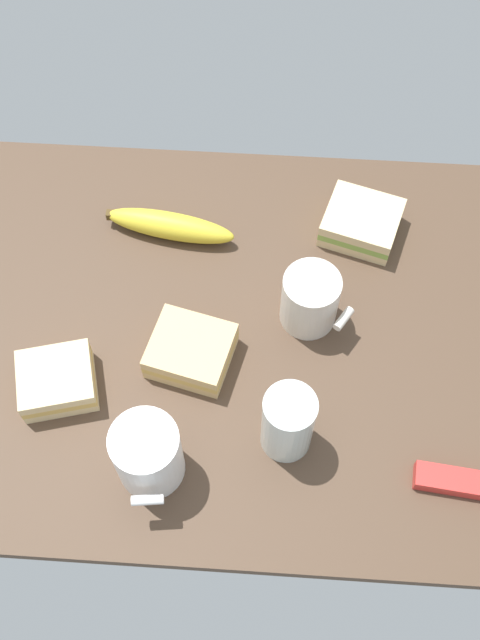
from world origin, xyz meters
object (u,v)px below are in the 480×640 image
coffee_mug_milky (310,299)px  banana (170,226)px  sandwich_main (57,381)px  sandwich_side (191,351)px  glass_of_milk (288,425)px  snack_bar (468,483)px  sandwich_extra (361,223)px  coffee_mug_black (148,454)px

coffee_mug_milky → banana: size_ratio=0.50×
sandwich_main → sandwich_side: 17.86cm
glass_of_milk → snack_bar: (22.58, -4.71, -3.87)cm
glass_of_milk → banana: 36.04cm
coffee_mug_milky → glass_of_milk: (-2.47, -18.21, 0.23)cm
coffee_mug_milky → sandwich_side: 17.47cm
sandwich_extra → glass_of_milk: bearing=-106.6°
sandwich_main → snack_bar: 53.61cm
sandwich_side → banana: size_ratio=0.63×
banana → snack_bar: size_ratio=1.51×
sandwich_extra → glass_of_milk: (-9.92, -33.26, 2.67)cm
glass_of_milk → sandwich_extra: bearing=73.4°
coffee_mug_black → glass_of_milk: 17.31cm
sandwich_side → snack_bar: bearing=-23.3°
glass_of_milk → banana: (-18.16, 31.00, -2.84)cm
sandwich_extra → coffee_mug_milky: bearing=-116.3°
coffee_mug_milky → sandwich_main: bearing=-158.2°
sandwich_main → banana: 28.45cm
sandwich_extra → banana: bearing=-175.4°
glass_of_milk → snack_bar: size_ratio=0.87×
coffee_mug_milky → sandwich_extra: size_ratio=0.76×
coffee_mug_black → banana: size_ratio=0.54×
banana → coffee_mug_milky: bearing=-31.8°
coffee_mug_milky → sandwich_main: coffee_mug_milky is taller
coffee_mug_black → sandwich_side: 16.33cm
coffee_mug_milky → sandwich_side: coffee_mug_milky is taller
coffee_mug_black → sandwich_extra: coffee_mug_black is taller
coffee_mug_milky → sandwich_extra: coffee_mug_milky is taller
sandwich_side → sandwich_extra: same height
sandwich_extra → banana: size_ratio=0.65×
sandwich_main → sandwich_side: same height
coffee_mug_milky → glass_of_milk: bearing=-97.7°
coffee_mug_black → coffee_mug_milky: (19.04, 23.19, -0.70)cm
sandwich_side → sandwich_main: bearing=-162.1°
coffee_mug_black → snack_bar: bearing=0.4°
coffee_mug_black → sandwich_extra: 46.63cm
sandwich_extra → banana: (-28.08, -2.27, -0.17)cm
coffee_mug_black → banana: (-1.59, 35.98, -3.31)cm
coffee_mug_black → coffee_mug_milky: bearing=50.6°
coffee_mug_black → sandwich_main: size_ratio=0.92×
sandwich_side → snack_bar: size_ratio=0.95×
sandwich_main → coffee_mug_black: bearing=-36.9°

